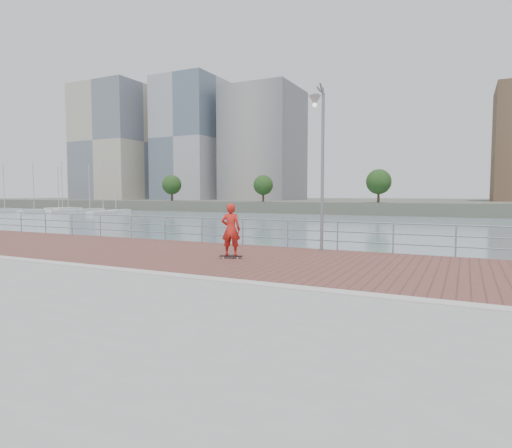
% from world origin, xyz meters
% --- Properties ---
extents(water, '(400.00, 400.00, 0.00)m').
position_xyz_m(water, '(0.00, 0.00, -2.00)').
color(water, slate).
rests_on(water, ground).
extents(seawall, '(40.00, 24.00, 2.00)m').
position_xyz_m(seawall, '(0.00, -5.00, -1.00)').
color(seawall, gray).
rests_on(seawall, ground).
extents(brick_lane, '(40.00, 6.80, 0.02)m').
position_xyz_m(brick_lane, '(0.00, 3.60, 0.01)').
color(brick_lane, brown).
rests_on(brick_lane, seawall).
extents(curb, '(40.00, 0.40, 0.06)m').
position_xyz_m(curb, '(0.00, 0.00, 0.03)').
color(curb, '#B7B5AD').
rests_on(curb, seawall).
extents(far_shore, '(320.00, 95.00, 2.50)m').
position_xyz_m(far_shore, '(0.00, 122.50, -0.75)').
color(far_shore, '#4C5142').
rests_on(far_shore, ground).
extents(guardrail, '(39.06, 0.06, 1.13)m').
position_xyz_m(guardrail, '(0.00, 7.00, 0.69)').
color(guardrail, '#8C9EA8').
rests_on(guardrail, brick_lane).
extents(street_lamp, '(0.43, 1.25, 5.89)m').
position_xyz_m(street_lamp, '(0.56, 6.07, 4.18)').
color(street_lamp, gray).
rests_on(street_lamp, brick_lane).
extents(skateboard, '(0.78, 0.40, 0.09)m').
position_xyz_m(skateboard, '(-1.60, 3.36, 0.09)').
color(skateboard, black).
rests_on(skateboard, brick_lane).
extents(skateboarder, '(0.73, 0.58, 1.75)m').
position_xyz_m(skateboarder, '(-1.60, 3.36, 0.98)').
color(skateboarder, red).
rests_on(skateboarder, skateboard).
extents(shoreline_trees, '(109.82, 4.91, 6.55)m').
position_xyz_m(shoreline_trees, '(-8.54, 77.00, 4.38)').
color(shoreline_trees, '#473323').
rests_on(shoreline_trees, far_shore).
extents(marina, '(29.67, 21.10, 11.11)m').
position_xyz_m(marina, '(-77.30, 60.30, -1.50)').
color(marina, silver).
rests_on(marina, water).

